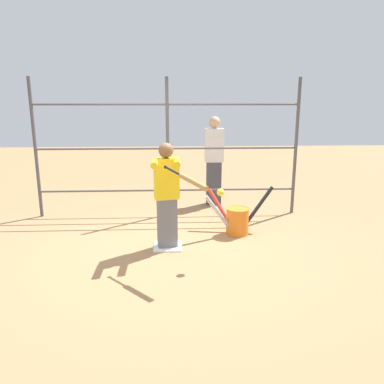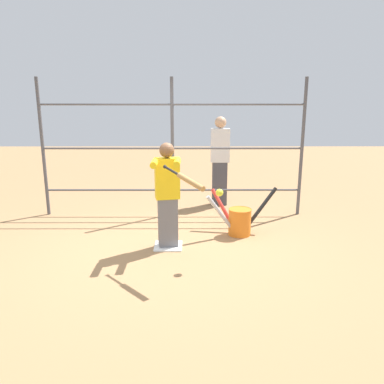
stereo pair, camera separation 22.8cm
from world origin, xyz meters
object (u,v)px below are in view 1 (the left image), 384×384
Objects in this scene: batter at (167,193)px; bat_bucket at (237,220)px; softball_in_flight at (221,192)px; baseball_bat_swinging at (189,180)px; bystander_behind_fence at (214,160)px.

bat_bucket is (-1.10, -0.53, -0.59)m from batter.
softball_in_flight is 1.33m from bat_bucket.
baseball_bat_swinging is at bearing 58.39° from bat_bucket.
baseball_bat_swinging is 1.81m from bat_bucket.
bat_bucket is at bearing 96.03° from bystander_behind_fence.
batter is 15.85× the size of softball_in_flight.
bystander_behind_fence reaches higher than softball_in_flight.
batter reaches higher than bat_bucket.
baseball_bat_swinging reaches higher than bat_bucket.
baseball_bat_swinging reaches higher than softball_in_flight.
softball_in_flight is at bearing 85.58° from bystander_behind_fence.
softball_in_flight is 2.82m from bystander_behind_fence.
bystander_behind_fence is (0.19, -1.76, 0.69)m from bat_bucket.
baseball_bat_swinging is (-0.29, 0.79, 0.35)m from batter.
bystander_behind_fence is at bearing -83.97° from bat_bucket.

